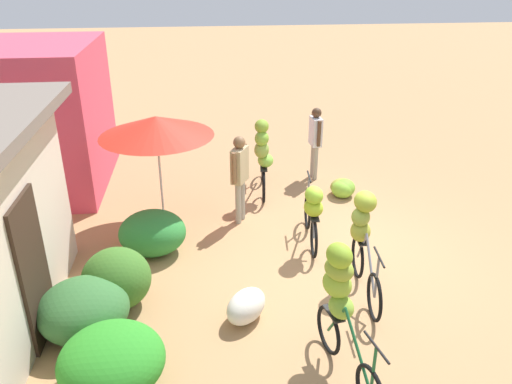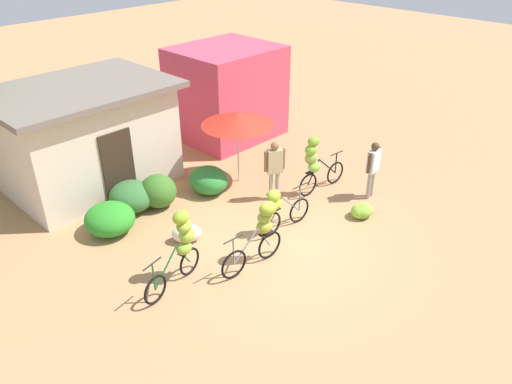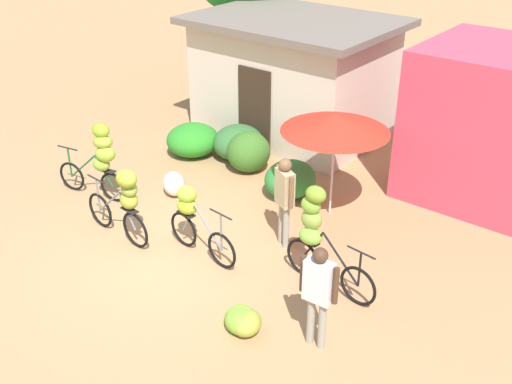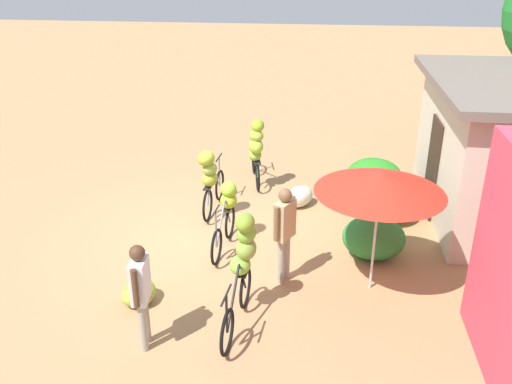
{
  "view_description": "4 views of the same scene",
  "coord_description": "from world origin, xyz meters",
  "px_view_note": "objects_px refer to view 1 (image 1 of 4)",
  "views": [
    {
      "loc": [
        -7.15,
        2.14,
        4.6
      ],
      "look_at": [
        0.49,
        1.32,
        1.01
      ],
      "focal_mm": 35.91,
      "sensor_mm": 36.0,
      "label": 1
    },
    {
      "loc": [
        -7.27,
        -6.17,
        6.82
      ],
      "look_at": [
        0.08,
        0.92,
        0.99
      ],
      "focal_mm": 34.8,
      "sensor_mm": 36.0,
      "label": 2
    },
    {
      "loc": [
        6.7,
        -5.97,
        5.99
      ],
      "look_at": [
        1.11,
        1.09,
        1.14
      ],
      "focal_mm": 42.92,
      "sensor_mm": 36.0,
      "label": 3
    },
    {
      "loc": [
        9.25,
        1.94,
        5.2
      ],
      "look_at": [
        0.21,
        0.92,
        1.05
      ],
      "focal_mm": 38.83,
      "sensor_mm": 36.0,
      "label": 4
    }
  ],
  "objects_px": {
    "bicycle_near_pile": "(364,235)",
    "produce_sack": "(246,306)",
    "person_bystander": "(240,170)",
    "person_vendor": "(315,136)",
    "bicycle_leftmost": "(341,298)",
    "bicycle_by_shop": "(263,154)",
    "shop_pink": "(32,118)",
    "banana_pile_on_ground": "(343,188)",
    "market_umbrella": "(156,126)",
    "bicycle_center_loaded": "(312,211)"
  },
  "relations": [
    {
      "from": "shop_pink",
      "to": "bicycle_center_loaded",
      "type": "relative_size",
      "value": 1.98
    },
    {
      "from": "shop_pink",
      "to": "person_vendor",
      "type": "bearing_deg",
      "value": -93.11
    },
    {
      "from": "bicycle_near_pile",
      "to": "bicycle_by_shop",
      "type": "height_order",
      "value": "bicycle_by_shop"
    },
    {
      "from": "banana_pile_on_ground",
      "to": "produce_sack",
      "type": "relative_size",
      "value": 1.07
    },
    {
      "from": "shop_pink",
      "to": "produce_sack",
      "type": "bearing_deg",
      "value": -141.73
    },
    {
      "from": "shop_pink",
      "to": "person_bystander",
      "type": "bearing_deg",
      "value": -117.85
    },
    {
      "from": "bicycle_center_loaded",
      "to": "person_vendor",
      "type": "bearing_deg",
      "value": -12.87
    },
    {
      "from": "shop_pink",
      "to": "bicycle_leftmost",
      "type": "xyz_separation_m",
      "value": [
        -6.0,
        -5.04,
        -0.55
      ]
    },
    {
      "from": "bicycle_by_shop",
      "to": "person_bystander",
      "type": "xyz_separation_m",
      "value": [
        -1.03,
        0.55,
        0.09
      ]
    },
    {
      "from": "bicycle_near_pile",
      "to": "person_vendor",
      "type": "relative_size",
      "value": 1.06
    },
    {
      "from": "bicycle_near_pile",
      "to": "banana_pile_on_ground",
      "type": "relative_size",
      "value": 2.28
    },
    {
      "from": "bicycle_near_pile",
      "to": "produce_sack",
      "type": "bearing_deg",
      "value": 109.81
    },
    {
      "from": "bicycle_center_loaded",
      "to": "produce_sack",
      "type": "bearing_deg",
      "value": 144.6
    },
    {
      "from": "market_umbrella",
      "to": "person_bystander",
      "type": "relative_size",
      "value": 1.23
    },
    {
      "from": "market_umbrella",
      "to": "bicycle_leftmost",
      "type": "distance_m",
      "value": 4.61
    },
    {
      "from": "produce_sack",
      "to": "person_bystander",
      "type": "bearing_deg",
      "value": -2.97
    },
    {
      "from": "shop_pink",
      "to": "market_umbrella",
      "type": "height_order",
      "value": "shop_pink"
    },
    {
      "from": "person_vendor",
      "to": "bicycle_near_pile",
      "type": "bearing_deg",
      "value": 177.74
    },
    {
      "from": "bicycle_center_loaded",
      "to": "person_bystander",
      "type": "bearing_deg",
      "value": 46.11
    },
    {
      "from": "bicycle_near_pile",
      "to": "produce_sack",
      "type": "xyz_separation_m",
      "value": [
        -0.65,
        1.79,
        -0.64
      ]
    },
    {
      "from": "banana_pile_on_ground",
      "to": "person_vendor",
      "type": "distance_m",
      "value": 1.34
    },
    {
      "from": "bicycle_center_loaded",
      "to": "person_bystander",
      "type": "distance_m",
      "value": 1.6
    },
    {
      "from": "market_umbrella",
      "to": "produce_sack",
      "type": "distance_m",
      "value": 3.63
    },
    {
      "from": "bicycle_by_shop",
      "to": "banana_pile_on_ground",
      "type": "xyz_separation_m",
      "value": [
        -0.14,
        -1.66,
        -0.77
      ]
    },
    {
      "from": "banana_pile_on_ground",
      "to": "person_bystander",
      "type": "relative_size",
      "value": 0.45
    },
    {
      "from": "shop_pink",
      "to": "banana_pile_on_ground",
      "type": "height_order",
      "value": "shop_pink"
    },
    {
      "from": "banana_pile_on_ground",
      "to": "shop_pink",
      "type": "bearing_deg",
      "value": 78.36
    },
    {
      "from": "bicycle_by_shop",
      "to": "bicycle_near_pile",
      "type": "bearing_deg",
      "value": -161.46
    },
    {
      "from": "market_umbrella",
      "to": "bicycle_leftmost",
      "type": "bearing_deg",
      "value": -149.06
    },
    {
      "from": "bicycle_center_loaded",
      "to": "bicycle_by_shop",
      "type": "distance_m",
      "value": 2.2
    },
    {
      "from": "bicycle_leftmost",
      "to": "bicycle_by_shop",
      "type": "relative_size",
      "value": 0.95
    },
    {
      "from": "bicycle_leftmost",
      "to": "person_vendor",
      "type": "bearing_deg",
      "value": -9.15
    },
    {
      "from": "produce_sack",
      "to": "bicycle_leftmost",
      "type": "bearing_deg",
      "value": -131.55
    },
    {
      "from": "bicycle_by_shop",
      "to": "banana_pile_on_ground",
      "type": "bearing_deg",
      "value": -94.88
    },
    {
      "from": "shop_pink",
      "to": "person_vendor",
      "type": "relative_size",
      "value": 1.98
    },
    {
      "from": "shop_pink",
      "to": "person_bystander",
      "type": "height_order",
      "value": "shop_pink"
    },
    {
      "from": "produce_sack",
      "to": "bicycle_by_shop",
      "type": "bearing_deg",
      "value": -10.11
    },
    {
      "from": "bicycle_leftmost",
      "to": "bicycle_by_shop",
      "type": "distance_m",
      "value": 4.84
    },
    {
      "from": "bicycle_by_shop",
      "to": "produce_sack",
      "type": "distance_m",
      "value": 4.04
    },
    {
      "from": "bicycle_by_shop",
      "to": "produce_sack",
      "type": "bearing_deg",
      "value": 169.89
    },
    {
      "from": "bicycle_center_loaded",
      "to": "bicycle_near_pile",
      "type": "bearing_deg",
      "value": -155.99
    },
    {
      "from": "market_umbrella",
      "to": "bicycle_leftmost",
      "type": "relative_size",
      "value": 1.24
    },
    {
      "from": "bicycle_near_pile",
      "to": "produce_sack",
      "type": "relative_size",
      "value": 2.44
    },
    {
      "from": "market_umbrella",
      "to": "bicycle_near_pile",
      "type": "height_order",
      "value": "market_umbrella"
    },
    {
      "from": "bicycle_leftmost",
      "to": "banana_pile_on_ground",
      "type": "height_order",
      "value": "bicycle_leftmost"
    },
    {
      "from": "person_vendor",
      "to": "person_bystander",
      "type": "relative_size",
      "value": 0.96
    },
    {
      "from": "person_bystander",
      "to": "market_umbrella",
      "type": "bearing_deg",
      "value": 87.33
    },
    {
      "from": "bicycle_by_shop",
      "to": "banana_pile_on_ground",
      "type": "height_order",
      "value": "bicycle_by_shop"
    },
    {
      "from": "bicycle_center_loaded",
      "to": "person_bystander",
      "type": "relative_size",
      "value": 0.97
    },
    {
      "from": "person_bystander",
      "to": "person_vendor",
      "type": "bearing_deg",
      "value": -43.94
    }
  ]
}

